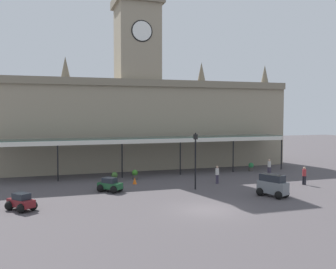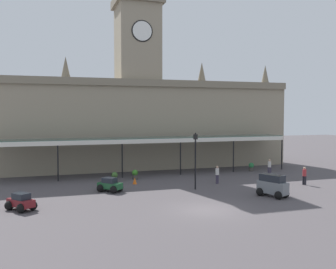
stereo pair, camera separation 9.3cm
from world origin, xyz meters
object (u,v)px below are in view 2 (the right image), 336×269
object	(u,v)px
pedestrian_near_entrance	(304,175)
victorian_lamppost	(195,154)
car_grey_van	(272,187)
pedestrian_crossing_forecourt	(269,166)
planter_by_canopy	(135,174)
traffic_cone	(135,181)
planter_near_kerb	(115,177)
planter_forecourt_centre	(251,167)
car_green_sedan	(110,186)
car_maroon_sedan	(21,203)
pedestrian_beside_cars	(217,174)

from	to	relation	value
pedestrian_near_entrance	victorian_lamppost	size ratio (longest dim) A/B	0.34
car_grey_van	pedestrian_crossing_forecourt	bearing A→B (deg)	58.50
pedestrian_crossing_forecourt	planter_by_canopy	distance (m)	14.50
victorian_lamppost	traffic_cone	bearing A→B (deg)	138.77
victorian_lamppost	traffic_cone	xyz separation A→B (m)	(-4.50, 3.95, -2.76)
pedestrian_near_entrance	planter_near_kerb	size ratio (longest dim) A/B	1.74
victorian_lamppost	planter_forecourt_centre	distance (m)	12.71
car_green_sedan	planter_near_kerb	bearing A→B (deg)	75.60
planter_forecourt_centre	planter_by_canopy	xyz separation A→B (m)	(-13.82, -1.15, 0.00)
car_maroon_sedan	pedestrian_beside_cars	size ratio (longest dim) A/B	1.34
car_green_sedan	pedestrian_beside_cars	world-z (taller)	pedestrian_beside_cars
car_green_sedan	planter_forecourt_centre	size ratio (longest dim) A/B	2.32
car_grey_van	planter_near_kerb	bearing A→B (deg)	137.22
car_maroon_sedan	victorian_lamppost	xyz separation A→B (m)	(13.96, 2.89, 2.57)
car_green_sedan	car_maroon_sedan	world-z (taller)	same
pedestrian_crossing_forecourt	traffic_cone	distance (m)	15.01
pedestrian_beside_cars	pedestrian_crossing_forecourt	bearing A→B (deg)	21.00
car_grey_van	traffic_cone	distance (m)	12.56
pedestrian_near_entrance	car_maroon_sedan	bearing A→B (deg)	-175.88
car_grey_van	planter_forecourt_centre	world-z (taller)	car_grey_van
victorian_lamppost	pedestrian_near_entrance	bearing A→B (deg)	-6.29
victorian_lamppost	pedestrian_crossing_forecourt	bearing A→B (deg)	24.49
traffic_cone	planter_by_canopy	xyz separation A→B (m)	(0.57, 2.47, 0.18)
car_green_sedan	pedestrian_near_entrance	world-z (taller)	pedestrian_near_entrance
pedestrian_near_entrance	pedestrian_crossing_forecourt	xyz separation A→B (m)	(0.09, 5.91, 0.00)
car_maroon_sedan	pedestrian_beside_cars	xyz separation A→B (m)	(16.93, 4.79, 0.41)
car_grey_van	planter_by_canopy	bearing A→B (deg)	128.72
car_maroon_sedan	pedestrian_crossing_forecourt	distance (m)	25.60
car_green_sedan	car_maroon_sedan	size ratio (longest dim) A/B	0.99
pedestrian_near_entrance	traffic_cone	xyz separation A→B (m)	(-14.88, 5.09, -0.60)
planter_forecourt_centre	planter_near_kerb	world-z (taller)	same
planter_forecourt_centre	victorian_lamppost	bearing A→B (deg)	-142.59
pedestrian_near_entrance	planter_forecourt_centre	distance (m)	8.73
victorian_lamppost	planter_by_canopy	world-z (taller)	victorian_lamppost
car_green_sedan	car_grey_van	world-z (taller)	car_grey_van
pedestrian_crossing_forecourt	victorian_lamppost	bearing A→B (deg)	-155.51
car_grey_van	pedestrian_crossing_forecourt	distance (m)	10.85
car_green_sedan	pedestrian_beside_cars	bearing A→B (deg)	3.48
car_green_sedan	planter_forecourt_centre	xyz separation A→B (m)	(17.12, 6.29, -0.01)
planter_forecourt_centre	pedestrian_near_entrance	bearing A→B (deg)	-86.78
pedestrian_crossing_forecourt	car_green_sedan	bearing A→B (deg)	-168.82
victorian_lamppost	planter_near_kerb	world-z (taller)	victorian_lamppost
planter_by_canopy	car_maroon_sedan	bearing A→B (deg)	-137.10
pedestrian_beside_cars	planter_near_kerb	bearing A→B (deg)	157.72
pedestrian_crossing_forecourt	planter_forecourt_centre	size ratio (longest dim) A/B	1.74
car_green_sedan	pedestrian_crossing_forecourt	xyz separation A→B (m)	(17.70, 3.50, 0.41)
pedestrian_beside_cars	victorian_lamppost	world-z (taller)	victorian_lamppost
victorian_lamppost	traffic_cone	world-z (taller)	victorian_lamppost
pedestrian_near_entrance	pedestrian_beside_cars	xyz separation A→B (m)	(-7.40, 3.04, 0.00)
car_green_sedan	victorian_lamppost	size ratio (longest dim) A/B	0.45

